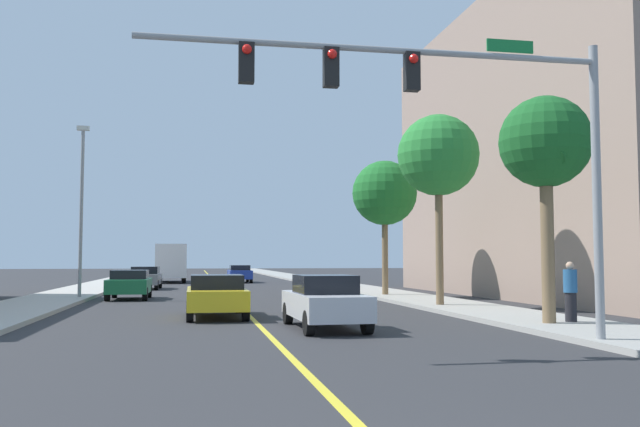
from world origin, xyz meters
name	(u,v)px	position (x,y,z in m)	size (l,w,h in m)	color
ground	(221,288)	(0.00, 42.00, 0.00)	(192.00, 192.00, 0.00)	#2D2D30
sidewalk_left	(93,288)	(-8.28, 42.00, 0.07)	(3.34, 168.00, 0.15)	#B2ADA3
sidewalk_right	(342,286)	(8.28, 42.00, 0.07)	(3.34, 168.00, 0.15)	#9E9B93
lane_marking_center	(221,288)	(0.00, 42.00, 0.00)	(0.16, 144.00, 0.01)	yellow
building_right_near	(571,150)	(17.56, 28.08, 7.63)	(10.50, 25.25, 15.26)	gray
traffic_signal_mast	(452,110)	(3.60, 9.59, 5.15)	(10.27, 0.36, 6.64)	gray
street_lamp	(82,202)	(-7.11, 29.26, 4.62)	(0.56, 0.28, 8.09)	gray
palm_near	(545,145)	(7.85, 13.31, 5.13)	(2.59, 2.59, 6.38)	brown
palm_mid	(438,156)	(7.60, 21.13, 5.97)	(3.22, 3.22, 7.49)	brown
palm_far	(385,194)	(7.64, 28.95, 5.24)	(3.29, 3.29, 6.77)	brown
car_gray	(145,277)	(-4.89, 40.76, 0.76)	(1.96, 4.40, 1.44)	slate
car_green	(129,284)	(-4.88, 29.57, 0.74)	(1.92, 3.86, 1.39)	#196638
car_silver	(325,301)	(1.68, 14.29, 0.75)	(1.84, 4.32, 1.48)	#BCBCC1
car_yellow	(216,295)	(-1.13, 18.57, 0.73)	(1.92, 4.38, 1.40)	gold
car_blue	(240,273)	(1.89, 52.13, 0.76)	(1.83, 4.61, 1.42)	#1E389E
delivery_truck	(171,262)	(-3.69, 53.44, 1.66)	(2.63, 8.39, 3.11)	#194799
pedestrian	(570,292)	(8.62, 13.49, 1.00)	(0.38, 0.38, 1.70)	black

